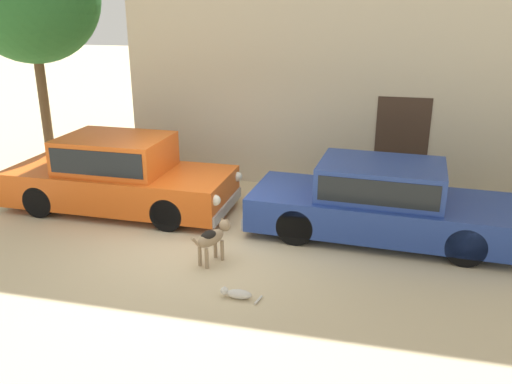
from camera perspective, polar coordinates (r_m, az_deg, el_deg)
name	(u,v)px	position (r m, az deg, el deg)	size (l,w,h in m)	color
ground_plane	(201,239)	(9.50, -5.84, -5.05)	(80.00, 80.00, 0.00)	#CCB78E
parked_sedan_nearest	(119,174)	(10.94, -14.43, 1.88)	(4.60, 1.80, 1.49)	#D15619
parked_sedan_second	(381,200)	(9.60, 13.23, -0.89)	(4.80, 1.96, 1.35)	navy
stray_dog_spotted	(213,237)	(8.53, -4.61, -4.78)	(0.46, 0.88, 0.67)	#997F60
stray_cat	(237,294)	(7.67, -2.05, -10.80)	(0.60, 0.22, 0.16)	beige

